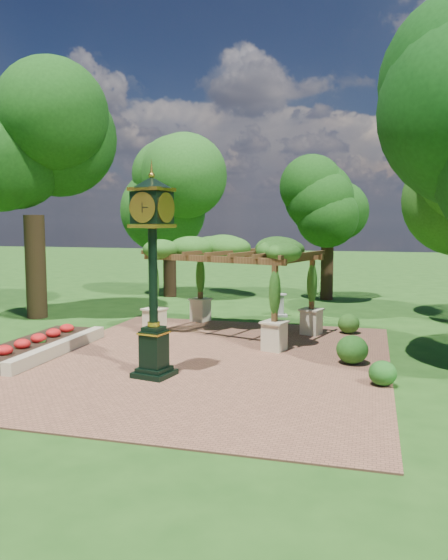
# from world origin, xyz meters

# --- Properties ---
(ground) EXTENTS (120.00, 120.00, 0.00)m
(ground) POSITION_xyz_m (0.00, 0.00, 0.00)
(ground) COLOR #1E4714
(ground) RESTS_ON ground
(brick_plaza) EXTENTS (10.00, 12.00, 0.04)m
(brick_plaza) POSITION_xyz_m (0.00, 1.00, 0.02)
(brick_plaza) COLOR brown
(brick_plaza) RESTS_ON ground
(border_wall) EXTENTS (0.35, 5.00, 0.40)m
(border_wall) POSITION_xyz_m (-4.60, 0.50, 0.20)
(border_wall) COLOR #C6B793
(border_wall) RESTS_ON ground
(flower_bed) EXTENTS (1.50, 5.00, 0.36)m
(flower_bed) POSITION_xyz_m (-5.50, 0.50, 0.18)
(flower_bed) COLOR red
(flower_bed) RESTS_ON ground
(pedestal_clock) EXTENTS (1.20, 1.20, 5.18)m
(pedestal_clock) POSITION_xyz_m (-0.93, -0.94, 3.10)
(pedestal_clock) COLOR black
(pedestal_clock) RESTS_ON brick_plaza
(pergola) EXTENTS (6.29, 4.90, 3.48)m
(pergola) POSITION_xyz_m (-0.29, 4.72, 2.86)
(pergola) COLOR beige
(pergola) RESTS_ON brick_plaza
(sundial) EXTENTS (0.66, 0.66, 0.96)m
(sundial) POSITION_xyz_m (0.74, 8.88, 0.42)
(sundial) COLOR gray
(sundial) RESTS_ON ground
(shrub_front) EXTENTS (0.87, 0.87, 0.61)m
(shrub_front) POSITION_xyz_m (4.74, -0.23, 0.34)
(shrub_front) COLOR #1C5418
(shrub_front) RESTS_ON brick_plaza
(shrub_mid) EXTENTS (1.08, 1.08, 0.80)m
(shrub_mid) POSITION_xyz_m (3.95, 1.67, 0.44)
(shrub_mid) COLOR #215618
(shrub_mid) RESTS_ON brick_plaza
(shrub_back) EXTENTS (0.86, 0.86, 0.69)m
(shrub_back) POSITION_xyz_m (3.68, 5.88, 0.38)
(shrub_back) COLOR #2A5A1A
(shrub_back) RESTS_ON brick_plaza
(tree_west_near) EXTENTS (5.12, 5.12, 11.00)m
(tree_west_near) POSITION_xyz_m (-9.04, 5.96, 7.54)
(tree_west_near) COLOR #352515
(tree_west_near) RESTS_ON ground
(tree_west_far) EXTENTS (4.12, 4.12, 8.18)m
(tree_west_far) POSITION_xyz_m (-5.97, 13.42, 5.60)
(tree_west_far) COLOR #321F13
(tree_west_far) RESTS_ON ground
(tree_north) EXTENTS (3.33, 3.33, 6.91)m
(tree_north) POSITION_xyz_m (2.20, 14.45, 4.71)
(tree_north) COLOR #382216
(tree_north) RESTS_ON ground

